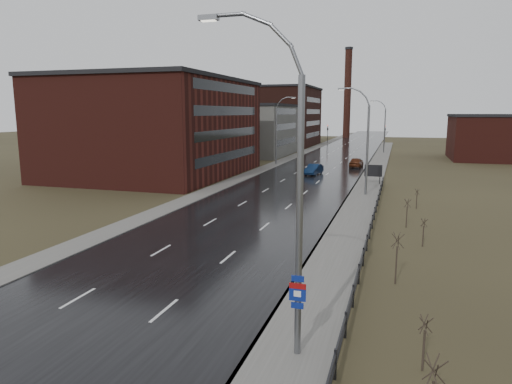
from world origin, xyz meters
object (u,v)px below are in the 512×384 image
Objects in this scene: streetlight_main at (290,193)px; car_near at (314,170)px; billboard at (373,171)px; car_far at (356,163)px.

streetlight_main is 49.87m from car_near.
billboard is 0.52× the size of car_far.
billboard reaches higher than car_near.
billboard is at bearing 104.02° from car_far.
car_far is at bearing 101.52° from billboard.
car_far is (-2.97, 59.72, -5.25)m from streetlight_main.
car_near is (-8.58, 6.89, -0.94)m from billboard.
billboard is at bearing 89.15° from streetlight_main.
streetlight_main is 4.86× the size of billboard.
car_near is 0.95× the size of car_far.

